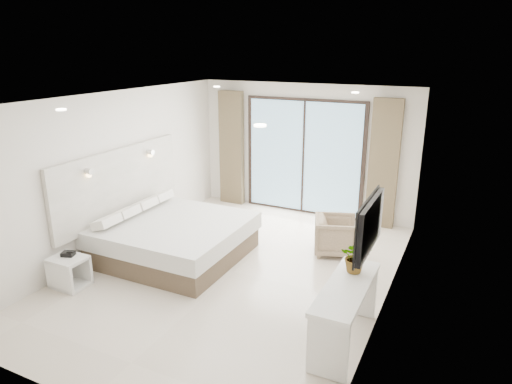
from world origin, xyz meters
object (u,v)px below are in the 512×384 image
(console_desk, at_px, (346,302))
(bed, at_px, (174,238))
(nightstand, at_px, (69,272))
(armchair, at_px, (336,234))

(console_desk, bearing_deg, bed, 161.47)
(console_desk, bearing_deg, nightstand, -173.78)
(bed, bearing_deg, armchair, 28.56)
(nightstand, xyz_separation_m, console_desk, (4.00, 0.44, 0.32))
(console_desk, relative_size, armchair, 2.12)
(nightstand, relative_size, console_desk, 0.34)
(bed, distance_m, armchair, 2.75)
(nightstand, distance_m, console_desk, 4.04)
(console_desk, distance_m, armchair, 2.54)
(nightstand, bearing_deg, console_desk, 6.36)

